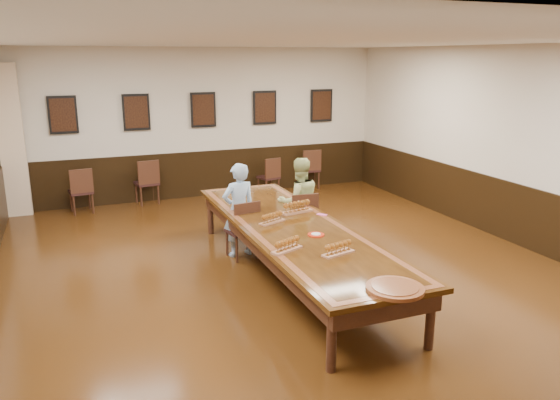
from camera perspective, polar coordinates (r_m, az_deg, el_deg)
name	(u,v)px	position (r m, az deg, el deg)	size (l,w,h in m)	color
floor	(293,278)	(7.77, 1.38, -8.10)	(8.00, 10.00, 0.02)	black
ceiling	(295,40)	(7.16, 1.54, 16.37)	(8.00, 10.00, 0.02)	white
wall_back	(203,123)	(12.01, -8.05, 7.92)	(8.00, 0.02, 3.20)	beige
wall_right	(524,147)	(9.58, 24.18, 5.03)	(0.02, 10.00, 3.20)	beige
chair_man	(242,229)	(8.37, -4.00, -3.01)	(0.43, 0.47, 0.92)	black
chair_woman	(301,219)	(8.80, 2.21, -2.03)	(0.44, 0.48, 0.93)	black
spare_chair_a	(81,190)	(11.43, -20.10, 0.97)	(0.43, 0.46, 0.91)	black
spare_chair_b	(147,181)	(11.73, -13.78, 1.89)	(0.44, 0.48, 0.95)	black
spare_chair_c	(268,176)	(12.15, -1.22, 2.53)	(0.40, 0.43, 0.85)	black
spare_chair_d	(310,168)	(12.82, 3.10, 3.33)	(0.43, 0.47, 0.92)	black
person_man	(239,210)	(8.37, -4.33, -1.05)	(0.53, 0.35, 1.46)	#4D85C1
person_woman	(299,202)	(8.82, 2.01, -0.22)	(0.72, 0.56, 1.46)	#BBC67C
pink_phone	(322,215)	(8.04, 4.39, -1.54)	(0.07, 0.14, 0.01)	#F250AA
curtain	(12,141)	(11.54, -26.24, 5.52)	(0.45, 0.18, 2.90)	#CEAF8E
wainscoting	(293,243)	(7.59, 1.40, -4.56)	(8.00, 10.00, 1.00)	black
conference_table	(293,236)	(7.55, 1.40, -3.76)	(1.40, 5.00, 0.76)	black
posters	(203,110)	(11.91, -8.02, 9.32)	(6.14, 0.04, 0.74)	black
flight_a	(272,218)	(7.63, -0.82, -1.92)	(0.42, 0.28, 0.15)	#8F583C
flight_b	(297,207)	(8.11, 1.76, -0.77)	(0.51, 0.25, 0.18)	#8F583C
flight_c	(287,245)	(6.55, 0.74, -4.74)	(0.44, 0.29, 0.16)	#8F583C
flight_d	(338,249)	(6.47, 6.11, -5.08)	(0.44, 0.24, 0.16)	#8F583C
red_plate_grp	(316,235)	(7.13, 3.78, -3.65)	(0.22, 0.22, 0.03)	red
carved_platter	(395,288)	(5.63, 11.92, -9.02)	(0.74, 0.74, 0.05)	#582711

